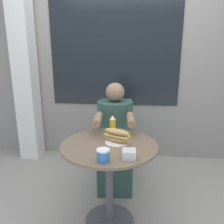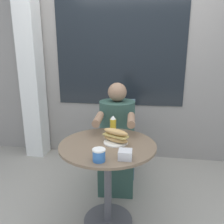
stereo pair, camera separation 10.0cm
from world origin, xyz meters
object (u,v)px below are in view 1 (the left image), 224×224
at_px(diner_chair, 117,129).
at_px(seated_diner, 115,143).
at_px(condiment_bottle, 112,124).
at_px(drink_cup, 103,155).
at_px(cafe_table, 109,166).
at_px(sandwich_on_plate, 117,136).

distance_m(diner_chair, seated_diner, 0.35).
xyz_separation_m(diner_chair, condiment_bottle, (0.01, -0.65, 0.27)).
bearing_deg(diner_chair, drink_cup, 86.60).
relative_size(cafe_table, seated_diner, 0.68).
bearing_deg(diner_chair, sandwich_on_plate, 90.88).
distance_m(drink_cup, condiment_bottle, 0.56).
distance_m(seated_diner, condiment_bottle, 0.43).
bearing_deg(seated_diner, cafe_table, 86.79).
relative_size(sandwich_on_plate, drink_cup, 2.61).
xyz_separation_m(seated_diner, condiment_bottle, (0.00, -0.30, 0.31)).
height_order(diner_chair, sandwich_on_plate, diner_chair).
height_order(diner_chair, drink_cup, diner_chair).
bearing_deg(cafe_table, seated_diner, 90.69).
xyz_separation_m(seated_diner, sandwich_on_plate, (0.07, -0.54, 0.29)).
relative_size(drink_cup, condiment_bottle, 0.57).
bearing_deg(drink_cup, seated_diner, 90.10).
distance_m(cafe_table, diner_chair, 0.92).
bearing_deg(drink_cup, condiment_bottle, 89.80).
distance_m(seated_diner, sandwich_on_plate, 0.62).
xyz_separation_m(drink_cup, condiment_bottle, (0.00, 0.56, 0.03)).
height_order(diner_chair, condiment_bottle, diner_chair).
distance_m(cafe_table, condiment_bottle, 0.38).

